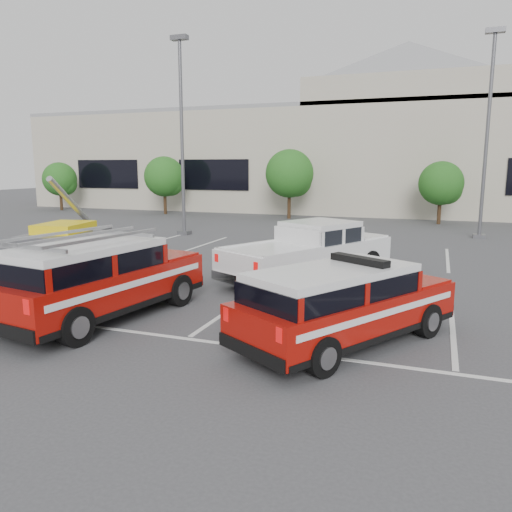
{
  "coord_description": "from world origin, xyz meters",
  "views": [
    {
      "loc": [
        4.92,
        -11.98,
        3.68
      ],
      "look_at": [
        -0.07,
        1.68,
        1.05
      ],
      "focal_mm": 35.0,
      "sensor_mm": 36.0,
      "label": 1
    }
  ],
  "objects": [
    {
      "name": "light_pole_left",
      "position": [
        -8.0,
        12.0,
        5.19
      ],
      "size": [
        0.9,
        0.6,
        10.24
      ],
      "color": "#59595E",
      "rests_on": "ground"
    },
    {
      "name": "ladder_suv",
      "position": [
        -2.69,
        -2.26,
        0.85
      ],
      "size": [
        2.94,
        5.69,
        2.14
      ],
      "rotation": [
        0.0,
        0.0,
        -0.16
      ],
      "color": "#930D07",
      "rests_on": "ground"
    },
    {
      "name": "convention_building",
      "position": [
        0.18,
        31.86,
        4.72
      ],
      "size": [
        60.0,
        16.99,
        13.2
      ],
      "color": "#B6B09A",
      "rests_on": "ground"
    },
    {
      "name": "utility_rig",
      "position": [
        -9.02,
        3.7,
        0.66
      ],
      "size": [
        3.41,
        4.25,
        3.32
      ],
      "rotation": [
        0.0,
        0.0,
        0.18
      ],
      "color": "#59595E",
      "rests_on": "ground"
    },
    {
      "name": "white_pickup",
      "position": [
        1.1,
        3.54,
        0.76
      ],
      "size": [
        4.73,
        6.47,
        1.9
      ],
      "rotation": [
        0.0,
        0.0,
        -0.48
      ],
      "color": "silver",
      "rests_on": "ground"
    },
    {
      "name": "fire_chief_suv",
      "position": [
        3.22,
        -1.98,
        0.74
      ],
      "size": [
        4.25,
        5.38,
        1.81
      ],
      "rotation": [
        0.0,
        0.0,
        -0.54
      ],
      "color": "#930D07",
      "rests_on": "ground"
    },
    {
      "name": "tree_left",
      "position": [
        -14.91,
        22.05,
        2.77
      ],
      "size": [
        3.07,
        3.07,
        4.42
      ],
      "color": "#3F2B19",
      "rests_on": "ground"
    },
    {
      "name": "light_pole_mid",
      "position": [
        7.0,
        16.0,
        5.19
      ],
      "size": [
        0.9,
        0.6,
        10.24
      ],
      "color": "#59595E",
      "rests_on": "ground"
    },
    {
      "name": "tree_mid_left",
      "position": [
        -4.91,
        22.05,
        3.04
      ],
      "size": [
        3.37,
        3.37,
        4.85
      ],
      "color": "#3F2B19",
      "rests_on": "ground"
    },
    {
      "name": "tree_mid_right",
      "position": [
        5.09,
        22.05,
        2.5
      ],
      "size": [
        2.77,
        2.77,
        3.99
      ],
      "color": "#3F2B19",
      "rests_on": "ground"
    },
    {
      "name": "tree_far_left",
      "position": [
        -24.91,
        22.05,
        2.5
      ],
      "size": [
        2.77,
        2.77,
        3.99
      ],
      "color": "#3F2B19",
      "rests_on": "ground"
    },
    {
      "name": "ground",
      "position": [
        0.0,
        0.0,
        0.0
      ],
      "size": [
        120.0,
        120.0,
        0.0
      ],
      "primitive_type": "plane",
      "color": "#3D3D40",
      "rests_on": "ground"
    },
    {
      "name": "stall_markings",
      "position": [
        0.0,
        4.5,
        0.01
      ],
      "size": [
        23.0,
        15.0,
        0.01
      ],
      "primitive_type": "cube",
      "color": "silver",
      "rests_on": "ground"
    }
  ]
}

